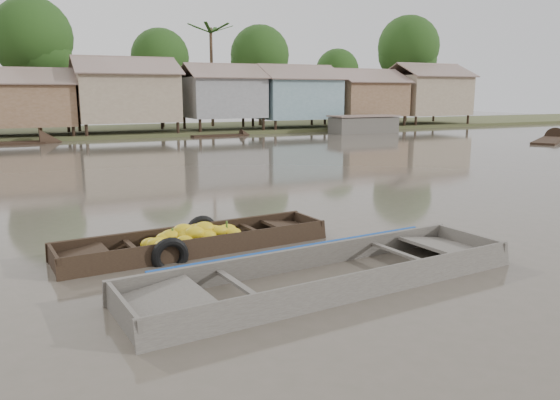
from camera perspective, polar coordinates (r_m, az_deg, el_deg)
name	(u,v)px	position (r m, az deg, el deg)	size (l,w,h in m)	color
ground	(259,249)	(10.79, -2.24, -5.12)	(120.00, 120.00, 0.00)	#504A3D
riverbank	(128,91)	(42.01, -15.64, 10.91)	(120.00, 12.47, 10.22)	#384723
banana_boat	(193,243)	(10.82, -9.10, -4.42)	(5.44, 1.79, 0.76)	black
viewer_boat	(328,280)	(8.94, 4.99, -8.37)	(6.86, 2.39, 0.54)	#47423C
distant_boats	(279,133)	(37.07, -0.10, 7.01)	(47.99, 15.11, 1.38)	black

